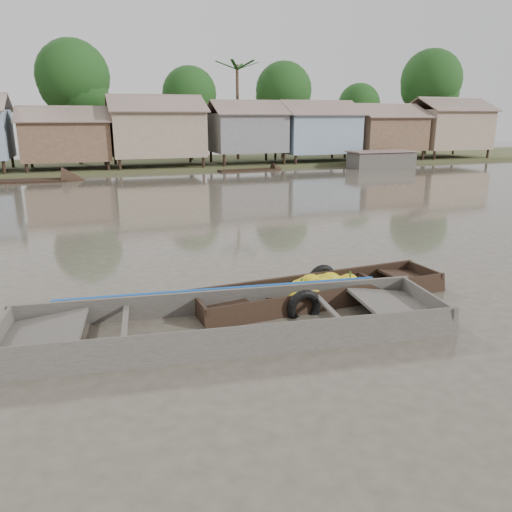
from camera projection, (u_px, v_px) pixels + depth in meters
name	position (u px, v px, depth m)	size (l,w,h in m)	color
ground	(246.00, 318.00, 9.98)	(120.00, 120.00, 0.00)	#484237
riverbank	(159.00, 127.00, 39.10)	(120.00, 12.47, 10.22)	#384723
banana_boat	(319.00, 292.00, 10.94)	(5.86, 1.78, 0.81)	black
viewer_boat	(232.00, 328.00, 9.31)	(8.32, 3.02, 0.65)	#3B3832
distant_boats	(286.00, 169.00, 34.91)	(47.21, 14.74, 1.38)	black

